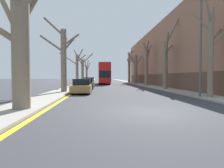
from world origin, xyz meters
TOP-DOWN VIEW (x-y plane):
  - ground_plane at (0.00, 0.00)m, footprint 300.00×300.00m
  - sidewalk_left at (-6.09, 50.00)m, footprint 2.28×120.00m
  - sidewalk_right at (6.09, 50.00)m, footprint 2.28×120.00m
  - building_facade_right at (12.22, 27.35)m, footprint 10.08×46.45m
  - kerb_line_stripe at (-4.77, 50.00)m, footprint 0.24×120.00m
  - street_tree_left_0 at (-5.85, 0.77)m, footprint 4.21×3.35m
  - street_tree_left_1 at (-5.79, 11.44)m, footprint 3.69×2.16m
  - street_tree_left_2 at (-5.74, 22.79)m, footprint 4.04×2.97m
  - street_tree_left_3 at (-5.83, 33.92)m, footprint 4.07×2.23m
  - street_tree_left_4 at (-5.68, 45.07)m, footprint 2.72×2.62m
  - street_tree_right_0 at (5.91, 5.28)m, footprint 2.83×3.22m
  - street_tree_right_1 at (5.94, 15.25)m, footprint 2.36×4.18m
  - street_tree_right_2 at (5.76, 24.59)m, footprint 1.89×3.73m
  - street_tree_right_3 at (5.70, 34.82)m, footprint 3.09×4.43m
  - street_tree_right_4 at (5.73, 43.98)m, footprint 1.97×3.30m
  - double_decker_bus at (-1.17, 35.08)m, footprint 2.45×11.63m
  - parked_car_0 at (-3.89, 10.62)m, footprint 1.77×4.42m
  - parked_car_1 at (-3.89, 16.91)m, footprint 1.81×4.33m
  - parked_car_2 at (-3.89, 22.38)m, footprint 1.80×4.13m
  - lamp_post at (5.19, 5.61)m, footprint 1.40×0.20m

SIDE VIEW (x-z plane):
  - ground_plane at x=0.00m, z-range 0.00..0.00m
  - kerb_line_stripe at x=-4.77m, z-range 0.00..0.01m
  - sidewalk_left at x=-6.09m, z-range 0.00..0.12m
  - sidewalk_right at x=6.09m, z-range 0.00..0.12m
  - parked_car_1 at x=-3.89m, z-range -0.03..1.33m
  - parked_car_0 at x=-3.89m, z-range -0.04..1.35m
  - parked_car_2 at x=-3.89m, z-range -0.05..1.44m
  - double_decker_bus at x=-1.17m, z-range 0.29..4.73m
  - street_tree_left_4 at x=-5.68m, z-range -0.28..5.94m
  - street_tree_left_2 at x=-5.74m, z-range -0.01..5.71m
  - street_tree_left_3 at x=-5.83m, z-range -0.47..6.72m
  - street_tree_left_0 at x=-5.85m, z-range -0.45..6.83m
  - street_tree_right_1 at x=5.94m, z-range -0.86..7.81m
  - street_tree_left_1 at x=-5.79m, z-range -0.12..7.22m
  - street_tree_right_0 at x=5.91m, z-range -0.09..7.38m
  - street_tree_right_3 at x=5.70m, z-range -0.55..7.90m
  - street_tree_right_2 at x=5.76m, z-range -0.06..7.76m
  - street_tree_right_4 at x=5.73m, z-range -0.29..8.51m
  - lamp_post at x=5.19m, z-range 0.46..8.16m
  - building_facade_right at x=12.22m, z-range -0.01..10.18m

